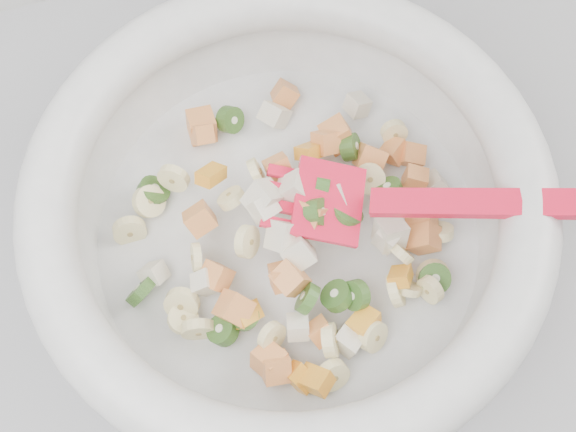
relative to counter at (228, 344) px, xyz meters
name	(u,v)px	position (x,y,z in m)	size (l,w,h in m)	color
counter	(228,344)	(0.00, 0.00, 0.00)	(2.00, 0.60, 0.90)	gray
mixing_bowl	(289,210)	(0.08, -0.04, 0.51)	(0.45, 0.41, 0.13)	silver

